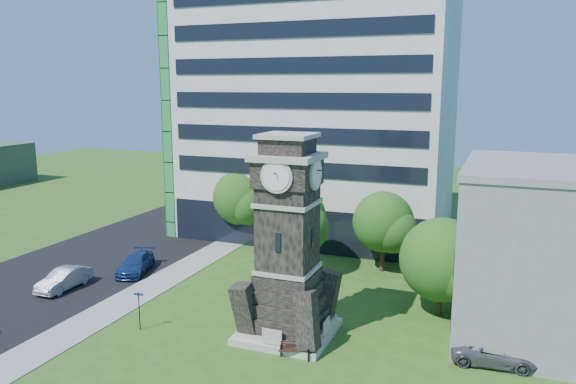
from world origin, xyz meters
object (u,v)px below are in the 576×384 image
at_px(park_bench, 295,349).
at_px(car_street_north, 136,264).
at_px(car_east_lot, 495,353).
at_px(car_street_mid, 64,279).
at_px(clock_tower, 288,251).
at_px(street_sign, 139,306).

bearing_deg(park_bench, car_street_north, 135.63).
bearing_deg(car_east_lot, car_street_north, 73.70).
relative_size(car_street_north, park_bench, 2.91).
bearing_deg(car_street_mid, car_east_lot, -1.56).
relative_size(clock_tower, car_street_north, 2.43).
relative_size(car_street_mid, park_bench, 2.65).
relative_size(car_street_north, car_east_lot, 1.08).
xyz_separation_m(park_bench, street_sign, (-10.19, -0.21, 1.08)).
xyz_separation_m(car_street_north, park_bench, (17.09, -8.72, -0.26)).
bearing_deg(street_sign, car_east_lot, -1.36).
bearing_deg(park_bench, street_sign, 163.87).
height_order(car_east_lot, park_bench, car_east_lot).
distance_m(clock_tower, car_street_mid, 18.92).
xyz_separation_m(car_street_mid, park_bench, (19.77, -3.66, -0.28)).
distance_m(park_bench, street_sign, 10.25).
xyz_separation_m(car_street_mid, car_street_north, (2.68, 5.06, -0.02)).
height_order(clock_tower, car_east_lot, clock_tower).
height_order(car_street_north, park_bench, car_street_north).
bearing_deg(car_street_north, car_east_lot, -28.87).
distance_m(car_street_mid, car_street_north, 5.72).
bearing_deg(park_bench, clock_tower, 101.87).
bearing_deg(clock_tower, park_bench, -60.79).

